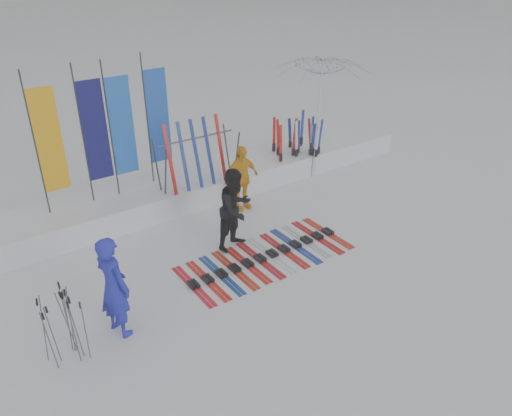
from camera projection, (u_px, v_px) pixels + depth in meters
ground at (294, 287)px, 9.81m from camera, size 120.00×120.00×0.00m
snow_bank at (184, 189)px, 12.99m from camera, size 14.00×1.60×0.60m
person_blue at (114, 287)px, 8.27m from camera, size 0.63×0.79×1.89m
person_black at (236, 209)px, 10.72m from camera, size 1.06×0.92×1.84m
person_yellow at (241, 178)px, 12.32m from camera, size 0.99×0.44×1.68m
tent_canopy at (321, 98)px, 16.51m from camera, size 4.13×4.16×2.84m
ski_row at (267, 256)px, 10.71m from camera, size 3.71×1.69×0.07m
pole_cluster at (65, 326)px, 7.93m from camera, size 0.60×0.81×1.26m
feather_flags at (107, 129)px, 11.32m from camera, size 3.21×0.24×3.20m
ski_rack at (197, 153)px, 12.32m from camera, size 2.04×0.80×1.23m
upright_skis at (299, 147)px, 14.26m from camera, size 1.34×1.08×1.70m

